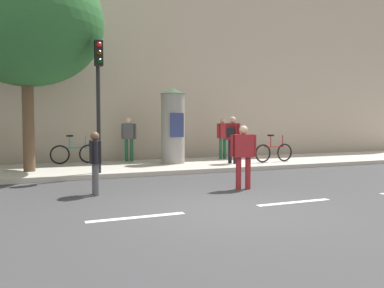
{
  "coord_description": "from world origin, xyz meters",
  "views": [
    {
      "loc": [
        -3.36,
        -6.63,
        1.69
      ],
      "look_at": [
        0.18,
        2.0,
        1.18
      ],
      "focal_mm": 35.75,
      "sensor_mm": 36.0,
      "label": 1
    }
  ],
  "objects_px": {
    "traffic_light": "(99,84)",
    "pedestrian_with_bag": "(129,135)",
    "pedestrian_in_light_jacket": "(95,159)",
    "bicycle_leaning": "(74,153)",
    "pedestrian_with_backpack": "(232,135)",
    "bicycle_upright": "(274,152)",
    "street_tree": "(26,21)",
    "pedestrian_in_dark_shirt": "(243,152)",
    "pedestrian_in_red_top": "(223,134)",
    "poster_column": "(173,125)"
  },
  "relations": [
    {
      "from": "traffic_light",
      "to": "pedestrian_in_light_jacket",
      "type": "height_order",
      "value": "traffic_light"
    },
    {
      "from": "bicycle_upright",
      "to": "street_tree",
      "type": "bearing_deg",
      "value": 176.96
    },
    {
      "from": "street_tree",
      "to": "poster_column",
      "type": "bearing_deg",
      "value": 7.37
    },
    {
      "from": "poster_column",
      "to": "pedestrian_with_bag",
      "type": "height_order",
      "value": "poster_column"
    },
    {
      "from": "pedestrian_in_dark_shirt",
      "to": "bicycle_upright",
      "type": "bearing_deg",
      "value": 47.93
    },
    {
      "from": "street_tree",
      "to": "pedestrian_in_light_jacket",
      "type": "relative_size",
      "value": 4.56
    },
    {
      "from": "pedestrian_in_light_jacket",
      "to": "pedestrian_with_bag",
      "type": "xyz_separation_m",
      "value": [
        2.19,
        6.06,
        0.34
      ]
    },
    {
      "from": "traffic_light",
      "to": "poster_column",
      "type": "xyz_separation_m",
      "value": [
        3.09,
        2.01,
        -1.27
      ]
    },
    {
      "from": "traffic_light",
      "to": "bicycle_upright",
      "type": "distance_m",
      "value": 7.37
    },
    {
      "from": "pedestrian_in_dark_shirt",
      "to": "pedestrian_with_backpack",
      "type": "bearing_deg",
      "value": 64.98
    },
    {
      "from": "pedestrian_with_backpack",
      "to": "pedestrian_with_bag",
      "type": "bearing_deg",
      "value": 145.89
    },
    {
      "from": "traffic_light",
      "to": "pedestrian_with_bag",
      "type": "height_order",
      "value": "traffic_light"
    },
    {
      "from": "poster_column",
      "to": "bicycle_leaning",
      "type": "distance_m",
      "value": 3.89
    },
    {
      "from": "pedestrian_with_backpack",
      "to": "street_tree",
      "type": "bearing_deg",
      "value": 176.85
    },
    {
      "from": "street_tree",
      "to": "pedestrian_with_backpack",
      "type": "bearing_deg",
      "value": -3.15
    },
    {
      "from": "poster_column",
      "to": "pedestrian_with_bag",
      "type": "bearing_deg",
      "value": 137.89
    },
    {
      "from": "pedestrian_in_light_jacket",
      "to": "pedestrian_with_backpack",
      "type": "bearing_deg",
      "value": 33.43
    },
    {
      "from": "pedestrian_in_red_top",
      "to": "pedestrian_with_backpack",
      "type": "relative_size",
      "value": 0.99
    },
    {
      "from": "pedestrian_with_backpack",
      "to": "pedestrian_in_red_top",
      "type": "bearing_deg",
      "value": 73.82
    },
    {
      "from": "traffic_light",
      "to": "poster_column",
      "type": "height_order",
      "value": "traffic_light"
    },
    {
      "from": "pedestrian_in_light_jacket",
      "to": "bicycle_leaning",
      "type": "height_order",
      "value": "pedestrian_in_light_jacket"
    },
    {
      "from": "street_tree",
      "to": "bicycle_leaning",
      "type": "relative_size",
      "value": 3.83
    },
    {
      "from": "traffic_light",
      "to": "street_tree",
      "type": "height_order",
      "value": "street_tree"
    },
    {
      "from": "pedestrian_in_light_jacket",
      "to": "pedestrian_in_red_top",
      "type": "distance_m",
      "value": 8.35
    },
    {
      "from": "poster_column",
      "to": "pedestrian_in_dark_shirt",
      "type": "distance_m",
      "value": 5.44
    },
    {
      "from": "bicycle_leaning",
      "to": "street_tree",
      "type": "bearing_deg",
      "value": -129.86
    },
    {
      "from": "street_tree",
      "to": "pedestrian_in_dark_shirt",
      "type": "xyz_separation_m",
      "value": [
        5.1,
        -4.74,
        -3.91
      ]
    },
    {
      "from": "pedestrian_with_bag",
      "to": "bicycle_upright",
      "type": "bearing_deg",
      "value": -24.67
    },
    {
      "from": "street_tree",
      "to": "pedestrian_with_bag",
      "type": "distance_m",
      "value": 5.56
    },
    {
      "from": "pedestrian_in_light_jacket",
      "to": "traffic_light",
      "type": "bearing_deg",
      "value": 79.28
    },
    {
      "from": "pedestrian_with_backpack",
      "to": "bicycle_upright",
      "type": "bearing_deg",
      "value": -2.64
    },
    {
      "from": "bicycle_leaning",
      "to": "pedestrian_in_dark_shirt",
      "type": "bearing_deg",
      "value": -61.78
    },
    {
      "from": "pedestrian_with_bag",
      "to": "pedestrian_with_backpack",
      "type": "bearing_deg",
      "value": -34.11
    },
    {
      "from": "street_tree",
      "to": "bicycle_leaning",
      "type": "distance_m",
      "value": 4.97
    },
    {
      "from": "bicycle_leaning",
      "to": "bicycle_upright",
      "type": "xyz_separation_m",
      "value": [
        7.39,
        -2.34,
        0.0
      ]
    },
    {
      "from": "pedestrian_in_dark_shirt",
      "to": "street_tree",
      "type": "bearing_deg",
      "value": 137.08
    },
    {
      "from": "street_tree",
      "to": "bicycle_upright",
      "type": "bearing_deg",
      "value": -3.04
    },
    {
      "from": "pedestrian_in_light_jacket",
      "to": "bicycle_upright",
      "type": "distance_m",
      "value": 8.31
    },
    {
      "from": "pedestrian_with_bag",
      "to": "traffic_light",
      "type": "bearing_deg",
      "value": -116.86
    },
    {
      "from": "bicycle_upright",
      "to": "traffic_light",
      "type": "bearing_deg",
      "value": -172.78
    },
    {
      "from": "pedestrian_with_backpack",
      "to": "pedestrian_with_bag",
      "type": "xyz_separation_m",
      "value": [
        -3.45,
        2.34,
        -0.03
      ]
    },
    {
      "from": "bicycle_leaning",
      "to": "pedestrian_with_backpack",
      "type": "bearing_deg",
      "value": -22.02
    },
    {
      "from": "pedestrian_with_bag",
      "to": "pedestrian_in_light_jacket",
      "type": "bearing_deg",
      "value": -109.9
    },
    {
      "from": "pedestrian_in_light_jacket",
      "to": "bicycle_leaning",
      "type": "distance_m",
      "value": 5.99
    },
    {
      "from": "street_tree",
      "to": "pedestrian_in_red_top",
      "type": "height_order",
      "value": "street_tree"
    },
    {
      "from": "pedestrian_with_bag",
      "to": "poster_column",
      "type": "bearing_deg",
      "value": -42.11
    },
    {
      "from": "pedestrian_in_light_jacket",
      "to": "bicycle_upright",
      "type": "relative_size",
      "value": 0.84
    },
    {
      "from": "pedestrian_with_bag",
      "to": "bicycle_upright",
      "type": "relative_size",
      "value": 1.0
    },
    {
      "from": "street_tree",
      "to": "bicycle_leaning",
      "type": "bearing_deg",
      "value": 50.14
    },
    {
      "from": "poster_column",
      "to": "pedestrian_in_red_top",
      "type": "relative_size",
      "value": 1.62
    }
  ]
}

